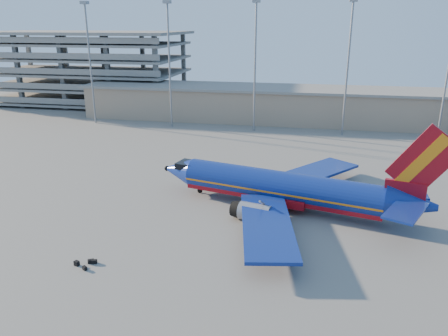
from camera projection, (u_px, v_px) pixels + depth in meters
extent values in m
plane|color=slate|center=(243.00, 211.00, 58.23)|extent=(220.00, 220.00, 0.00)
cube|color=gray|center=(320.00, 107.00, 108.92)|extent=(120.00, 15.00, 8.00)
cube|color=slate|center=(321.00, 90.00, 107.59)|extent=(122.00, 16.00, 0.60)
cube|color=slate|center=(88.00, 99.00, 138.55)|extent=(60.00, 30.00, 0.70)
cube|color=slate|center=(87.00, 85.00, 137.22)|extent=(60.00, 30.00, 0.70)
cube|color=slate|center=(85.00, 72.00, 135.89)|extent=(60.00, 30.00, 0.70)
cube|color=slate|center=(84.00, 58.00, 134.56)|extent=(60.00, 30.00, 0.70)
cube|color=slate|center=(83.00, 44.00, 133.23)|extent=(60.00, 30.00, 0.70)
cube|color=slate|center=(82.00, 33.00, 132.22)|extent=(62.00, 32.00, 0.80)
cube|color=slate|center=(104.00, 64.00, 147.62)|extent=(1.20, 1.20, 21.00)
cylinder|color=gray|center=(90.00, 66.00, 105.16)|extent=(0.44, 0.44, 28.00)
cube|color=gray|center=(84.00, 3.00, 100.63)|extent=(1.60, 1.60, 0.70)
cylinder|color=gray|center=(170.00, 68.00, 101.32)|extent=(0.44, 0.44, 28.00)
cube|color=gray|center=(167.00, 2.00, 96.79)|extent=(1.60, 1.60, 0.70)
cylinder|color=gray|center=(255.00, 69.00, 97.48)|extent=(0.44, 0.44, 28.00)
cube|color=gray|center=(256.00, 1.00, 92.96)|extent=(1.60, 1.60, 0.70)
cylinder|color=gray|center=(347.00, 71.00, 93.64)|extent=(0.44, 0.44, 28.00)
cube|color=gray|center=(354.00, 0.00, 89.12)|extent=(1.60, 1.60, 0.70)
cylinder|color=gray|center=(448.00, 73.00, 89.81)|extent=(0.44, 0.44, 28.00)
cylinder|color=navy|center=(280.00, 186.00, 58.60)|extent=(27.04, 10.26, 4.13)
cube|color=maroon|center=(280.00, 194.00, 58.94)|extent=(26.86, 9.50, 1.45)
cube|color=orange|center=(280.00, 188.00, 58.69)|extent=(27.05, 10.31, 0.25)
cone|color=navy|center=(179.00, 170.00, 64.95)|extent=(5.53, 5.11, 4.13)
cube|color=black|center=(187.00, 165.00, 64.03)|extent=(3.28, 3.45, 0.89)
cone|color=navy|center=(411.00, 204.00, 51.90)|extent=(6.61, 5.37, 4.13)
cube|color=maroon|center=(405.00, 191.00, 51.79)|extent=(4.71, 1.69, 2.46)
cube|color=maroon|center=(424.00, 161.00, 49.92)|extent=(8.06, 2.26, 8.91)
cube|color=orange|center=(422.00, 161.00, 50.01)|extent=(5.42, 1.73, 6.99)
cube|color=navy|center=(410.00, 188.00, 55.15)|extent=(3.53, 7.23, 0.25)
cube|color=navy|center=(406.00, 210.00, 48.63)|extent=(6.10, 7.90, 0.25)
cube|color=navy|center=(311.00, 173.00, 66.69)|extent=(14.97, 17.14, 0.39)
cube|color=navy|center=(267.00, 225.00, 49.80)|extent=(8.66, 18.05, 0.39)
cube|color=maroon|center=(284.00, 197.00, 58.85)|extent=(7.53, 5.80, 1.12)
cylinder|color=gray|center=(283.00, 183.00, 64.68)|extent=(4.46, 3.22, 2.35)
cylinder|color=gray|center=(255.00, 213.00, 54.70)|extent=(4.46, 3.22, 2.35)
cylinder|color=gray|center=(200.00, 189.00, 64.31)|extent=(0.32, 0.32, 1.23)
cylinder|color=black|center=(200.00, 191.00, 64.40)|extent=(0.76, 0.44, 0.72)
cylinder|color=black|center=(297.00, 198.00, 61.23)|extent=(1.06, 0.82, 0.94)
cylinder|color=black|center=(285.00, 214.00, 56.24)|extent=(1.06, 0.82, 0.94)
cube|color=black|center=(85.00, 268.00, 44.36)|extent=(0.59, 0.54, 0.40)
cube|color=black|center=(91.00, 261.00, 45.61)|extent=(0.72, 0.59, 0.42)
cube|color=black|center=(94.00, 262.00, 45.54)|extent=(0.62, 0.49, 0.41)
cube|color=black|center=(77.00, 263.00, 45.13)|extent=(0.62, 0.54, 0.51)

